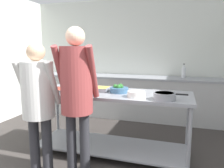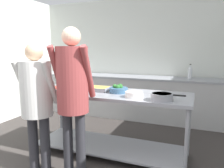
{
  "view_description": "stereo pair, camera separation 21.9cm",
  "coord_description": "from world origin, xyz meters",
  "px_view_note": "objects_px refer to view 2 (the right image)",
  "views": [
    {
      "loc": [
        1.03,
        -1.15,
        1.51
      ],
      "look_at": [
        0.09,
        1.8,
        1.02
      ],
      "focal_mm": 35.0,
      "sensor_mm": 36.0,
      "label": 1
    },
    {
      "loc": [
        1.23,
        -1.08,
        1.51
      ],
      "look_at": [
        0.09,
        1.8,
        1.02
      ],
      "focal_mm": 35.0,
      "sensor_mm": 36.0,
      "label": 2
    }
  ],
  "objects_px": {
    "broccoli_bowl": "(119,89)",
    "guest_serving_right": "(73,87)",
    "plate_stack": "(134,94)",
    "sauce_pan": "(162,97)",
    "guest_serving_left": "(37,95)",
    "serving_tray_vegetables": "(55,89)",
    "water_bottle": "(190,72)",
    "serving_tray_roast": "(93,88)"
  },
  "relations": [
    {
      "from": "serving_tray_vegetables",
      "to": "guest_serving_left",
      "type": "height_order",
      "value": "guest_serving_left"
    },
    {
      "from": "serving_tray_vegetables",
      "to": "guest_serving_left",
      "type": "distance_m",
      "value": 0.52
    },
    {
      "from": "serving_tray_roast",
      "to": "broccoli_bowl",
      "type": "xyz_separation_m",
      "value": [
        0.4,
        -0.03,
        0.02
      ]
    },
    {
      "from": "broccoli_bowl",
      "to": "sauce_pan",
      "type": "bearing_deg",
      "value": -22.38
    },
    {
      "from": "serving_tray_vegetables",
      "to": "plate_stack",
      "type": "xyz_separation_m",
      "value": [
        1.17,
        0.03,
        0.01
      ]
    },
    {
      "from": "serving_tray_roast",
      "to": "water_bottle",
      "type": "bearing_deg",
      "value": 54.75
    },
    {
      "from": "broccoli_bowl",
      "to": "serving_tray_vegetables",
      "type": "bearing_deg",
      "value": -165.05
    },
    {
      "from": "serving_tray_vegetables",
      "to": "plate_stack",
      "type": "bearing_deg",
      "value": 1.65
    },
    {
      "from": "guest_serving_left",
      "to": "plate_stack",
      "type": "bearing_deg",
      "value": 27.04
    },
    {
      "from": "guest_serving_left",
      "to": "water_bottle",
      "type": "distance_m",
      "value": 3.05
    },
    {
      "from": "sauce_pan",
      "to": "guest_serving_right",
      "type": "bearing_deg",
      "value": -154.19
    },
    {
      "from": "guest_serving_right",
      "to": "water_bottle",
      "type": "distance_m",
      "value": 2.78
    },
    {
      "from": "serving_tray_vegetables",
      "to": "guest_serving_left",
      "type": "bearing_deg",
      "value": -77.86
    },
    {
      "from": "guest_serving_left",
      "to": "guest_serving_right",
      "type": "relative_size",
      "value": 0.9
    },
    {
      "from": "guest_serving_right",
      "to": "plate_stack",
      "type": "bearing_deg",
      "value": 41.41
    },
    {
      "from": "serving_tray_vegetables",
      "to": "serving_tray_roast",
      "type": "xyz_separation_m",
      "value": [
        0.48,
        0.27,
        0.0
      ]
    },
    {
      "from": "guest_serving_right",
      "to": "water_bottle",
      "type": "bearing_deg",
      "value": 65.49
    },
    {
      "from": "serving_tray_roast",
      "to": "guest_serving_right",
      "type": "xyz_separation_m",
      "value": [
        0.11,
        -0.74,
        0.15
      ]
    },
    {
      "from": "serving_tray_roast",
      "to": "sauce_pan",
      "type": "bearing_deg",
      "value": -15.82
    },
    {
      "from": "broccoli_bowl",
      "to": "guest_serving_right",
      "type": "relative_size",
      "value": 0.15
    },
    {
      "from": "sauce_pan",
      "to": "serving_tray_vegetables",
      "type": "bearing_deg",
      "value": 179.09
    },
    {
      "from": "sauce_pan",
      "to": "guest_serving_left",
      "type": "relative_size",
      "value": 0.25
    },
    {
      "from": "guest_serving_right",
      "to": "water_bottle",
      "type": "height_order",
      "value": "guest_serving_right"
    },
    {
      "from": "plate_stack",
      "to": "guest_serving_left",
      "type": "relative_size",
      "value": 0.15
    },
    {
      "from": "serving_tray_vegetables",
      "to": "water_bottle",
      "type": "bearing_deg",
      "value": 49.68
    },
    {
      "from": "plate_stack",
      "to": "water_bottle",
      "type": "relative_size",
      "value": 0.79
    },
    {
      "from": "sauce_pan",
      "to": "guest_serving_left",
      "type": "bearing_deg",
      "value": -161.13
    },
    {
      "from": "sauce_pan",
      "to": "broccoli_bowl",
      "type": "bearing_deg",
      "value": 157.62
    },
    {
      "from": "broccoli_bowl",
      "to": "serving_tray_roast",
      "type": "bearing_deg",
      "value": 175.34
    },
    {
      "from": "broccoli_bowl",
      "to": "plate_stack",
      "type": "height_order",
      "value": "broccoli_bowl"
    },
    {
      "from": "plate_stack",
      "to": "sauce_pan",
      "type": "height_order",
      "value": "sauce_pan"
    },
    {
      "from": "plate_stack",
      "to": "water_bottle",
      "type": "xyz_separation_m",
      "value": [
        0.58,
        2.03,
        0.11
      ]
    },
    {
      "from": "serving_tray_roast",
      "to": "sauce_pan",
      "type": "xyz_separation_m",
      "value": [
        1.04,
        -0.29,
        0.02
      ]
    },
    {
      "from": "serving_tray_vegetables",
      "to": "broccoli_bowl",
      "type": "xyz_separation_m",
      "value": [
        0.89,
        0.24,
        0.02
      ]
    },
    {
      "from": "guest_serving_left",
      "to": "guest_serving_right",
      "type": "bearing_deg",
      "value": 4.05
    },
    {
      "from": "guest_serving_right",
      "to": "guest_serving_left",
      "type": "bearing_deg",
      "value": -175.95
    },
    {
      "from": "serving_tray_roast",
      "to": "sauce_pan",
      "type": "relative_size",
      "value": 1.22
    },
    {
      "from": "guest_serving_left",
      "to": "water_bottle",
      "type": "xyz_separation_m",
      "value": [
        1.64,
        2.57,
        0.09
      ]
    },
    {
      "from": "guest_serving_right",
      "to": "serving_tray_vegetables",
      "type": "bearing_deg",
      "value": 141.51
    },
    {
      "from": "serving_tray_roast",
      "to": "sauce_pan",
      "type": "distance_m",
      "value": 1.08
    },
    {
      "from": "broccoli_bowl",
      "to": "guest_serving_right",
      "type": "height_order",
      "value": "guest_serving_right"
    },
    {
      "from": "serving_tray_vegetables",
      "to": "serving_tray_roast",
      "type": "relative_size",
      "value": 0.85
    }
  ]
}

